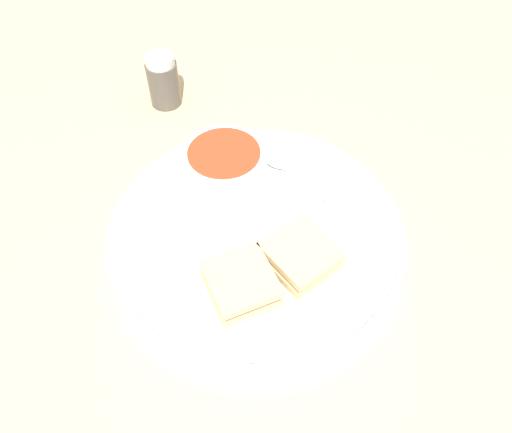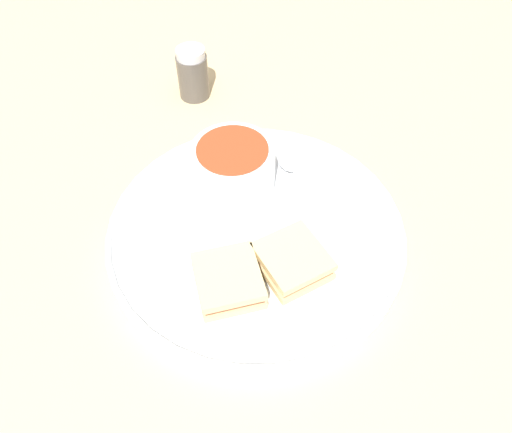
{
  "view_description": "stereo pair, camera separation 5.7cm",
  "coord_description": "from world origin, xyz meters",
  "views": [
    {
      "loc": [
        -0.02,
        -0.36,
        0.48
      ],
      "look_at": [
        0.0,
        0.0,
        0.04
      ],
      "focal_mm": 35.0,
      "sensor_mm": 36.0,
      "label": 1
    },
    {
      "loc": [
        0.03,
        -0.36,
        0.48
      ],
      "look_at": [
        0.0,
        0.0,
        0.04
      ],
      "focal_mm": 35.0,
      "sensor_mm": 36.0,
      "label": 2
    }
  ],
  "objects": [
    {
      "name": "spoon",
      "position": [
        0.04,
        0.1,
        0.02
      ],
      "size": [
        0.08,
        0.09,
        0.01
      ],
      "rotation": [
        0.0,
        0.0,
        8.55
      ],
      "color": "silver",
      "rests_on": "plate"
    },
    {
      "name": "sandwich_half_far",
      "position": [
        0.04,
        -0.06,
        0.03
      ],
      "size": [
        0.1,
        0.1,
        0.03
      ],
      "rotation": [
        0.0,
        0.0,
        5.32
      ],
      "color": "#DBBC7F",
      "rests_on": "plate"
    },
    {
      "name": "salt_shaker",
      "position": [
        -0.12,
        0.27,
        0.04
      ],
      "size": [
        0.05,
        0.05,
        0.08
      ],
      "color": "#4C4742",
      "rests_on": "ground_plane"
    },
    {
      "name": "soup_bowl",
      "position": [
        -0.03,
        0.06,
        0.05
      ],
      "size": [
        0.1,
        0.1,
        0.06
      ],
      "color": "white",
      "rests_on": "plate"
    },
    {
      "name": "ground_plane",
      "position": [
        0.0,
        0.0,
        0.0
      ],
      "size": [
        2.4,
        2.4,
        0.0
      ],
      "primitive_type": "plane",
      "color": "#D1B27F"
    },
    {
      "name": "plate",
      "position": [
        0.0,
        0.0,
        0.01
      ],
      "size": [
        0.35,
        0.35,
        0.02
      ],
      "color": "white",
      "rests_on": "ground_plane"
    },
    {
      "name": "sandwich_half_near",
      "position": [
        -0.02,
        -0.09,
        0.03
      ],
      "size": [
        0.09,
        0.09,
        0.03
      ],
      "rotation": [
        0.0,
        0.0,
        5.06
      ],
      "color": "#DBBC7F",
      "rests_on": "plate"
    }
  ]
}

